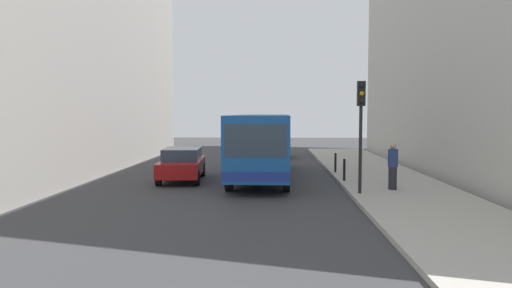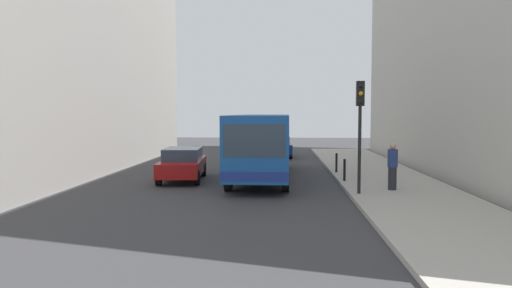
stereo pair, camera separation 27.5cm
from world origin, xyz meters
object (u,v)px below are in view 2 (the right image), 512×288
at_px(traffic_light, 360,116).
at_px(bollard_near, 344,170).
at_px(car_beside_bus, 183,163).
at_px(bollard_mid, 336,163).
at_px(pedestrian_near_signal, 392,166).
at_px(car_behind_bus, 277,146).
at_px(bus, 262,142).

distance_m(traffic_light, bollard_near, 4.03).
xyz_separation_m(car_beside_bus, bollard_near, (7.28, -0.84, -0.16)).
distance_m(bollard_mid, pedestrian_near_signal, 5.56).
distance_m(car_beside_bus, bollard_near, 7.33).
relative_size(car_behind_bus, bollard_near, 4.76).
bearing_deg(bollard_near, car_behind_bus, 103.53).
xyz_separation_m(bus, bollard_near, (3.66, -1.90, -1.10)).
distance_m(car_beside_bus, pedestrian_near_signal, 9.35).
relative_size(bus, bollard_mid, 11.63).
bearing_deg(bollard_mid, traffic_light, -89.08).
bearing_deg(bus, car_behind_bus, -92.47).
bearing_deg(bollard_mid, pedestrian_near_signal, -74.19).
relative_size(traffic_light, bollard_near, 4.32).
relative_size(car_beside_bus, car_behind_bus, 1.00).
xyz_separation_m(traffic_light, bollard_mid, (-0.10, 6.26, -2.38)).
relative_size(bollard_mid, pedestrian_near_signal, 0.53).
height_order(bus, bollard_near, bus).
relative_size(car_behind_bus, bollard_mid, 4.76).
distance_m(bus, traffic_light, 6.50).
bearing_deg(car_beside_bus, bus, -167.81).
distance_m(car_beside_bus, bollard_mid, 7.60).
xyz_separation_m(car_behind_bus, traffic_light, (3.16, -15.95, 2.22)).
relative_size(car_beside_bus, bollard_near, 4.76).
bearing_deg(car_behind_bus, car_beside_bus, 66.10).
relative_size(car_behind_bus, traffic_light, 1.10).
height_order(bus, car_behind_bus, bus).
distance_m(car_behind_bus, pedestrian_near_signal, 15.72).
distance_m(car_beside_bus, car_behind_bus, 12.59).
bearing_deg(bus, pedestrian_near_signal, 141.40).
bearing_deg(car_beside_bus, traffic_light, 146.90).
height_order(car_behind_bus, bollard_near, car_behind_bus).
relative_size(traffic_light, bollard_mid, 4.32).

